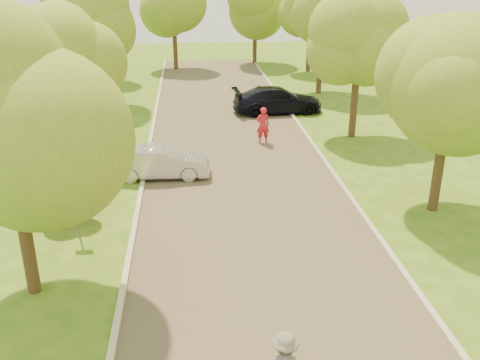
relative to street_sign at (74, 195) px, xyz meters
name	(u,v)px	position (x,y,z in m)	size (l,w,h in m)	color
ground	(271,298)	(5.80, -4.00, -1.56)	(100.00, 100.00, 0.00)	#376017
road	(242,185)	(5.80, 4.00, -1.56)	(8.00, 60.00, 0.01)	#4C4438
curb_left	(142,187)	(1.75, 4.00, -1.50)	(0.18, 60.00, 0.12)	#B2AD9E
curb_right	(338,180)	(9.85, 4.00, -1.50)	(0.18, 60.00, 0.12)	#B2AD9E
street_sign	(74,195)	(0.00, 0.00, 0.00)	(0.55, 0.06, 2.17)	#59595E
red_shrub	(69,190)	(-0.50, 1.50, -0.47)	(1.70, 1.70, 1.95)	#382619
tree_l_mida	(13,110)	(-0.50, -3.00, 3.61)	(4.71, 4.60, 7.39)	#382619
tree_l_midb	(77,59)	(-1.01, 8.00, 3.02)	(4.30, 4.20, 6.62)	#382619
tree_l_far	(113,16)	(-0.59, 18.00, 3.90)	(4.92, 4.80, 7.79)	#382619
tree_r_mida	(461,58)	(12.82, 1.00, 3.97)	(5.13, 5.00, 7.95)	#382619
tree_r_midb	(363,41)	(12.40, 10.00, 3.32)	(4.51, 4.40, 7.01)	#382619
tree_r_far	(327,5)	(13.03, 20.00, 4.27)	(5.33, 5.20, 8.34)	#382619
tree_bg_a	(93,8)	(-2.98, 26.00, 3.75)	(5.12, 5.00, 7.72)	#382619
tree_bg_b	(314,2)	(14.02, 28.00, 3.97)	(5.12, 5.00, 7.95)	#382619
tree_bg_c	(176,8)	(3.01, 30.00, 3.46)	(4.92, 4.80, 7.33)	#382619
tree_bg_d	(258,2)	(10.02, 32.00, 3.75)	(5.12, 5.00, 7.72)	#382619
silver_sedan	(161,162)	(2.50, 5.20, -0.89)	(1.43, 4.10, 1.35)	#B5B4B9
dark_sedan	(278,100)	(9.10, 15.11, -0.78)	(2.18, 5.37, 1.56)	black
person_striped	(263,125)	(7.41, 9.40, -0.64)	(0.67, 0.44, 1.84)	#B51B29
person_olive	(258,98)	(8.02, 15.89, -0.81)	(0.73, 0.57, 1.51)	#2E341F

